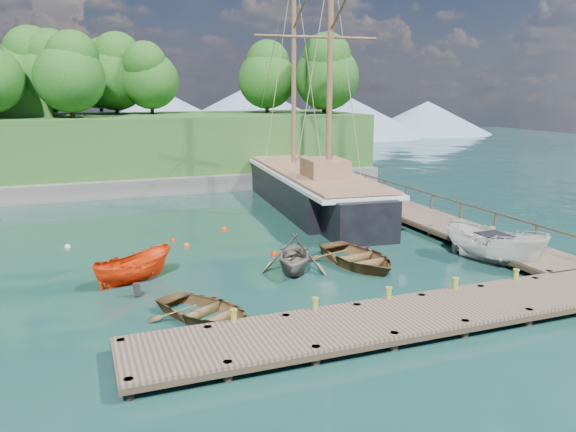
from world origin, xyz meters
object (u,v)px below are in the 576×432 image
object	(u,v)px
rowboat_1	(294,272)
cabin_boat_white	(493,263)
motorboat_orange	(135,282)
rowboat_2	(357,265)
schooner	(309,191)
rowboat_0	(207,319)

from	to	relation	value
rowboat_1	cabin_boat_white	distance (m)	9.76
rowboat_1	motorboat_orange	distance (m)	7.17
motorboat_orange	rowboat_2	bearing A→B (deg)	-123.60
rowboat_2	motorboat_orange	xyz separation A→B (m)	(-10.28, 1.37, 0.00)
schooner	rowboat_0	bearing A→B (deg)	-118.20
rowboat_0	cabin_boat_white	size ratio (longest dim) A/B	0.79
cabin_boat_white	rowboat_1	bearing A→B (deg)	149.44
rowboat_2	schooner	bearing A→B (deg)	68.60
rowboat_1	rowboat_2	distance (m)	3.22
rowboat_0	rowboat_1	distance (m)	6.42
rowboat_0	rowboat_2	xyz separation A→B (m)	(8.24, 3.83, 0.00)
motorboat_orange	rowboat_1	bearing A→B (deg)	-125.70
rowboat_0	rowboat_1	xyz separation A→B (m)	(5.03, 3.99, 0.00)
cabin_boat_white	schooner	world-z (taller)	schooner
rowboat_0	rowboat_1	bearing A→B (deg)	6.40
rowboat_1	cabin_boat_white	size ratio (longest dim) A/B	0.67
rowboat_2	cabin_boat_white	size ratio (longest dim) A/B	0.91
cabin_boat_white	schooner	xyz separation A→B (m)	(-3.11, 15.56, 1.14)
rowboat_2	rowboat_1	bearing A→B (deg)	168.97
rowboat_0	motorboat_orange	xyz separation A→B (m)	(-2.04, 5.20, 0.00)
rowboat_0	cabin_boat_white	distance (m)	14.63
rowboat_1	cabin_boat_white	bearing A→B (deg)	10.43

